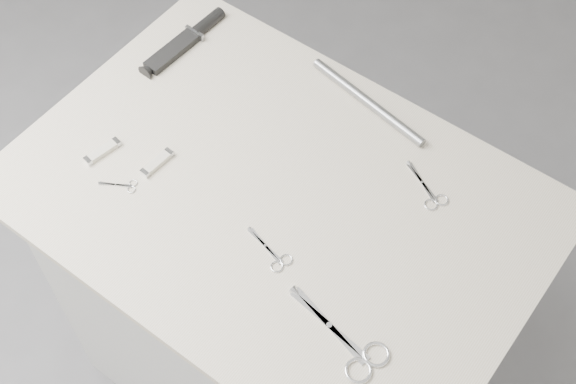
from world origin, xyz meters
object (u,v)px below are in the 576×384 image
Objects in this scene: embroidery_scissors_b at (430,193)px; embroidery_scissors_a at (274,255)px; plinth at (279,305)px; large_shears at (353,349)px; tiny_scissors at (123,186)px; pocket_knife_a at (103,152)px; sheathed_knife at (189,38)px; metal_rail at (368,102)px; pocket_knife_b at (157,163)px.

embroidery_scissors_a is at bearing -91.50° from embroidery_scissors_b.
embroidery_scissors_a reaches higher than plinth.
tiny_scissors is at bearing -170.32° from large_shears.
embroidery_scissors_b is (0.16, 0.28, 0.00)m from embroidery_scissors_a.
plinth is 12.71× the size of tiny_scissors.
pocket_knife_a is (-0.56, -0.30, 0.00)m from embroidery_scissors_b.
tiny_scissors is 0.40m from sheathed_knife.
sheathed_knife is (-0.47, 0.32, 0.01)m from embroidery_scissors_a.
tiny_scissors is 0.52m from metal_rail.
sheathed_knife is at bearing -155.59° from embroidery_scissors_b.
metal_rail reaches higher than embroidery_scissors_a.
pocket_knife_a is (-0.33, -0.12, 0.47)m from plinth.
large_shears is at bearing -95.69° from pocket_knife_b.
embroidery_scissors_a is 0.31m from pocket_knife_b.
embroidery_scissors_b reaches higher than plinth.
embroidery_scissors_a is (-0.22, 0.06, -0.00)m from large_shears.
tiny_scissors is (-0.54, 0.01, -0.00)m from large_shears.
pocket_knife_a is 0.27× the size of metal_rail.
large_shears is 2.59× the size of pocket_knife_a.
large_shears is 0.53m from pocket_knife_b.
metal_rail is at bearing 132.16° from large_shears.
sheathed_knife is at bearing 152.41° from plinth.
tiny_scissors is 0.32× the size of sheathed_knife.
embroidery_scissors_b is at bearing -51.27° from pocket_knife_a.
plinth is 0.59m from pocket_knife_a.
large_shears is 1.84× the size of embroidery_scissors_b.
large_shears is 0.54m from tiny_scissors.
embroidery_scissors_b is (-0.06, 0.35, -0.00)m from large_shears.
embroidery_scissors_b is (0.23, 0.18, 0.47)m from plinth.
embroidery_scissors_b and tiny_scissors have the same top height.
embroidery_scissors_a and tiny_scissors have the same top height.
embroidery_scissors_a is at bearing -90.76° from pocket_knife_b.
metal_rail is (0.26, 0.45, 0.01)m from tiny_scissors.
large_shears is 0.92× the size of sheathed_knife.
metal_rail is (-0.06, 0.40, 0.01)m from embroidery_scissors_a.
embroidery_scissors_b is at bearing -56.64° from pocket_knife_b.
large_shears is at bearing -31.51° from tiny_scissors.
embroidery_scissors_b is at bearing -89.86° from sheathed_knife.
pocket_knife_b is at bearing -171.05° from embroidery_scissors_a.
embroidery_scissors_b is 0.38× the size of metal_rail.
pocket_knife_a is (0.06, -0.33, -0.00)m from sheathed_knife.
tiny_scissors is 0.09m from pocket_knife_a.
plinth is 0.49m from embroidery_scissors_a.
sheathed_knife is 0.34m from pocket_knife_a.
pocket_knife_a reaches higher than tiny_scissors.
pocket_knife_b is (0.02, 0.08, 0.00)m from tiny_scissors.
embroidery_scissors_a is at bearing -120.68° from sheathed_knife.
pocket_knife_a is (-0.63, 0.05, 0.00)m from large_shears.
embroidery_scissors_b is 0.64m from pocket_knife_a.
metal_rail is (0.01, 0.29, 0.48)m from plinth.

